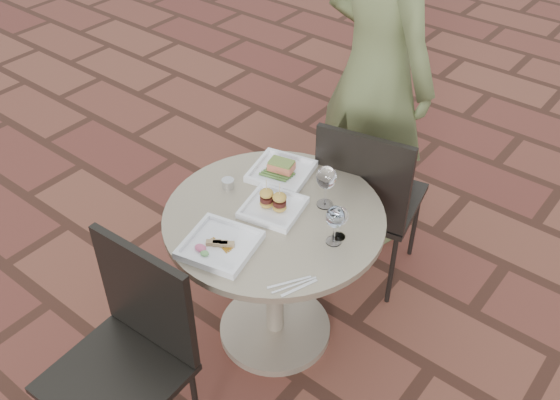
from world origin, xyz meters
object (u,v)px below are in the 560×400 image
Objects in this scene: chair_near at (130,343)px; chair_far at (367,194)px; plate_sliders at (273,205)px; plate_tuna at (220,245)px; plate_salmon at (281,171)px; cafe_table at (275,258)px; diner at (376,73)px.

chair_far is at bearing 78.14° from chair_near.
chair_far is 1.28m from chair_near.
plate_sliders is 0.30m from plate_tuna.
plate_salmon is at bearing 102.09° from plate_tuna.
cafe_table is 3.04× the size of plate_salmon.
diner is at bearing 88.23° from plate_salmon.
plate_salmon is at bearing 38.75° from chair_far.
cafe_table is 0.72m from chair_near.
diner is 1.24m from plate_tuna.
plate_salmon is 0.52m from plate_tuna.
chair_near is at bearing 68.69° from chair_far.
plate_tuna is at bearing -93.29° from plate_sliders.
plate_salmon is at bearing 120.90° from plate_sliders.
plate_sliders is at bearing 137.81° from cafe_table.
plate_tuna is at bearing 67.51° from chair_far.
chair_far is 0.87m from plate_tuna.
cafe_table is 0.97× the size of chair_far.
diner is 0.73m from plate_salmon.
diner reaches higher than cafe_table.
diner reaches higher than plate_tuna.
plate_salmon is (-0.15, 0.23, 0.27)m from cafe_table.
cafe_table is 2.91× the size of plate_tuna.
chair_far is at bearing 51.05° from plate_salmon.
chair_near reaches higher than cafe_table.
chair_far is (0.11, 0.55, 0.07)m from cafe_table.
chair_far is at bearing 134.27° from diner.
cafe_table is 0.28m from plate_sliders.
chair_near is at bearing -97.10° from cafe_table.
chair_far reaches higher than plate_salmon.
chair_far is 0.50× the size of diner.
plate_salmon is 1.10× the size of plate_sliders.
chair_near is at bearing 104.16° from diner.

